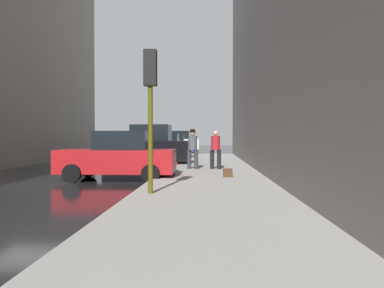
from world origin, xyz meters
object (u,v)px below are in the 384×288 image
at_px(parked_red_hatchback, 119,157).
at_px(fire_hydrant, 172,163).
at_px(pedestrian_in_red_jacket, 216,148).
at_px(pedestrian_with_beanie, 193,147).
at_px(duffel_bag, 228,173).
at_px(parked_dark_green_sedan, 163,147).
at_px(parked_blue_sedan, 172,145).
at_px(traffic_light, 150,90).
at_px(parked_white_van, 178,142).
at_px(parked_black_suv, 149,147).

xyz_separation_m(parked_red_hatchback, fire_hydrant, (1.80, 1.79, -0.35)).
xyz_separation_m(pedestrian_in_red_jacket, pedestrian_with_beanie, (-1.02, 0.01, 0.03)).
xyz_separation_m(parked_red_hatchback, duffel_bag, (4.00, -0.19, -0.56)).
height_order(parked_dark_green_sedan, parked_blue_sedan, same).
height_order(traffic_light, pedestrian_in_red_jacket, traffic_light).
bearing_deg(traffic_light, fire_hydrant, 90.47).
height_order(parked_white_van, fire_hydrant, parked_white_van).
bearing_deg(pedestrian_with_beanie, fire_hydrant, -121.59).
xyz_separation_m(traffic_light, pedestrian_with_beanie, (0.74, 7.35, -1.62)).
distance_m(parked_dark_green_sedan, pedestrian_in_red_jacket, 10.93).
distance_m(parked_blue_sedan, parked_white_van, 7.10).
height_order(parked_dark_green_sedan, pedestrian_with_beanie, pedestrian_with_beanie).
bearing_deg(traffic_light, duffel_bag, 62.30).
bearing_deg(duffel_bag, pedestrian_with_beanie, 113.25).
height_order(parked_blue_sedan, fire_hydrant, parked_blue_sedan).
distance_m(parked_white_van, pedestrian_with_beanie, 23.74).
relative_size(parked_blue_sedan, pedestrian_in_red_jacket, 2.48).
distance_m(parked_blue_sedan, fire_hydrant, 17.88).
bearing_deg(parked_black_suv, parked_white_van, 90.00).
relative_size(parked_dark_green_sedan, parked_blue_sedan, 0.99).
relative_size(parked_white_van, fire_hydrant, 6.57).
bearing_deg(parked_black_suv, pedestrian_with_beanie, -55.21).
height_order(parked_dark_green_sedan, traffic_light, traffic_light).
bearing_deg(fire_hydrant, duffel_bag, -42.09).
xyz_separation_m(parked_black_suv, parked_dark_green_sedan, (0.00, 6.56, -0.18)).
bearing_deg(fire_hydrant, parked_black_suv, 109.76).
height_order(pedestrian_in_red_jacket, duffel_bag, pedestrian_in_red_jacket).
bearing_deg(parked_dark_green_sedan, parked_white_van, 90.00).
distance_m(parked_dark_green_sedan, parked_white_van, 13.31).
bearing_deg(traffic_light, pedestrian_with_beanie, 84.25).
bearing_deg(parked_white_van, parked_black_suv, -90.00).
relative_size(parked_red_hatchback, parked_black_suv, 0.91).
distance_m(parked_black_suv, traffic_light, 11.37).
xyz_separation_m(fire_hydrant, duffel_bag, (2.19, -1.98, -0.21)).
distance_m(parked_red_hatchback, pedestrian_in_red_jacket, 4.75).
relative_size(parked_black_suv, pedestrian_with_beanie, 2.61).
height_order(parked_dark_green_sedan, parked_white_van, parked_white_van).
distance_m(parked_black_suv, duffel_bag, 8.10).
bearing_deg(pedestrian_with_beanie, pedestrian_in_red_jacket, -0.84).
height_order(parked_red_hatchback, parked_dark_green_sedan, same).
bearing_deg(parked_red_hatchback, pedestrian_in_red_jacket, 40.27).
distance_m(parked_white_van, duffel_bag, 27.17).
relative_size(traffic_light, pedestrian_with_beanie, 2.03).
height_order(fire_hydrant, pedestrian_in_red_jacket, pedestrian_in_red_jacket).
bearing_deg(pedestrian_with_beanie, parked_blue_sedan, 98.93).
xyz_separation_m(parked_red_hatchback, pedestrian_in_red_jacket, (3.62, 3.07, 0.26)).
bearing_deg(parked_red_hatchback, fire_hydrant, 44.86).
height_order(pedestrian_in_red_jacket, pedestrian_with_beanie, pedestrian_with_beanie).
xyz_separation_m(parked_dark_green_sedan, pedestrian_in_red_jacket, (3.62, -10.31, 0.26)).
relative_size(parked_blue_sedan, pedestrian_with_beanie, 2.39).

